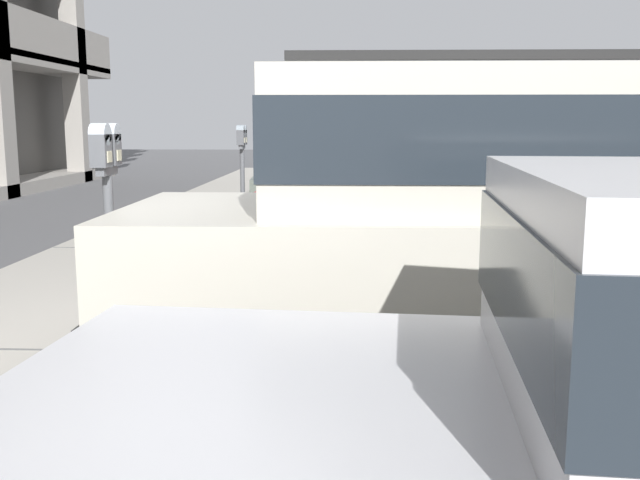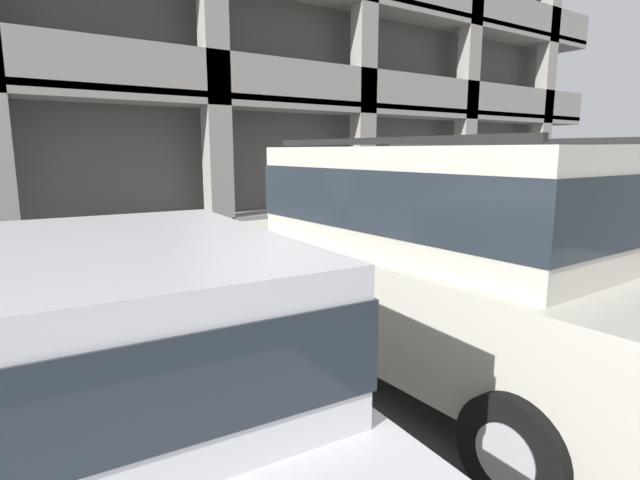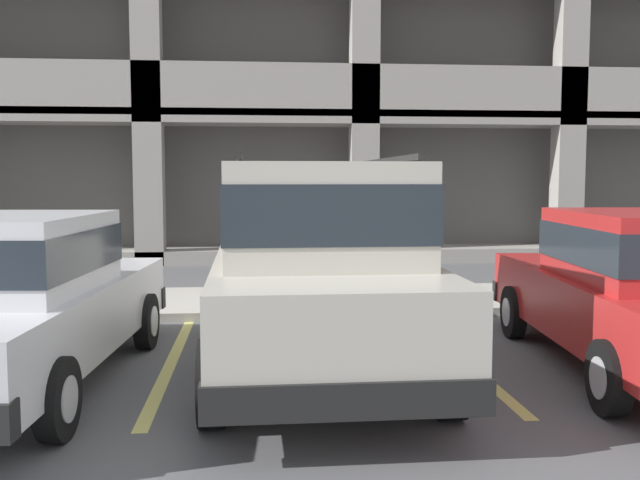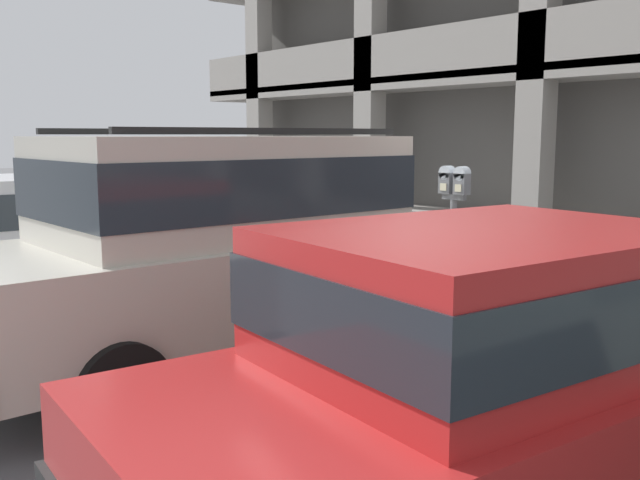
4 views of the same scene
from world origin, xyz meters
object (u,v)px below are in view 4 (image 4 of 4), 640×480
object	(u,v)px
red_sedan	(76,239)
dark_hatchback	(510,366)
silver_suv	(229,240)
parking_meter_near	(454,203)

from	to	relation	value
red_sedan	dark_hatchback	bearing A→B (deg)	4.59
silver_suv	parking_meter_near	size ratio (longest dim) A/B	3.12
silver_suv	red_sedan	xyz separation A→B (m)	(-2.68, -0.32, -0.27)
dark_hatchback	parking_meter_near	xyz separation A→B (m)	(-2.80, 2.91, 0.44)
red_sedan	parking_meter_near	world-z (taller)	parking_meter_near
red_sedan	dark_hatchback	world-z (taller)	same
dark_hatchback	parking_meter_near	distance (m)	4.06
silver_suv	parking_meter_near	distance (m)	2.63
dark_hatchback	silver_suv	bearing A→B (deg)	179.66
parking_meter_near	dark_hatchback	bearing A→B (deg)	-46.08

